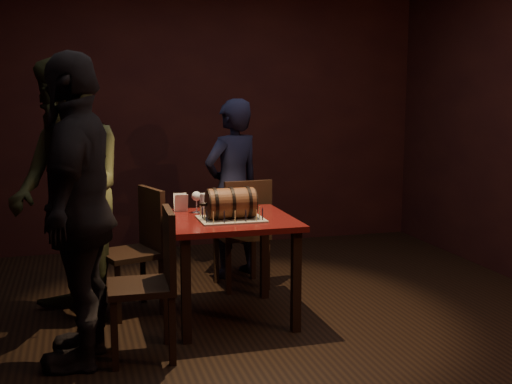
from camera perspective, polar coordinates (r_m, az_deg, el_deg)
room_shell at (r=4.36m, az=-0.04°, el=5.75°), size 5.04×5.04×2.80m
pub_table at (r=4.61m, az=-2.43°, el=-3.62°), size 0.90×0.90×0.75m
cake_board at (r=4.51m, az=-2.24°, el=-2.41°), size 0.45×0.35×0.01m
barrel_cake at (r=4.48m, az=-2.25°, el=-1.00°), size 0.39×0.23×0.23m
birthday_candles at (r=4.50m, az=-2.24°, el=-1.83°), size 0.40×0.30×0.09m
wine_glass_left at (r=4.76m, az=-5.32°, el=-0.47°), size 0.07×0.07×0.16m
wine_glass_mid at (r=4.86m, az=-3.82°, el=-0.26°), size 0.07×0.07×0.16m
wine_glass_right at (r=4.85m, az=-2.18°, el=-0.27°), size 0.07×0.07×0.16m
pint_of_ale at (r=4.73m, az=-4.56°, el=-1.07°), size 0.07×0.07×0.15m
menu_card at (r=4.85m, az=-6.70°, el=-0.96°), size 0.10×0.05×0.13m
chair_back at (r=5.32m, az=-1.05°, el=-3.22°), size 0.43×0.43×0.93m
chair_left_rear at (r=4.88m, az=-10.27°, el=-4.48°), size 0.50×0.50×0.93m
chair_left_front at (r=4.03m, az=-9.09°, el=-7.29°), size 0.41×0.41×0.93m
person_back at (r=5.69m, az=-2.07°, el=0.31°), size 0.68×0.58×1.58m
person_left_rear at (r=4.64m, az=-16.42°, el=-0.02°), size 1.03×1.13×1.90m
person_left_front at (r=3.95m, az=-15.48°, el=-1.64°), size 0.70×1.18×1.88m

